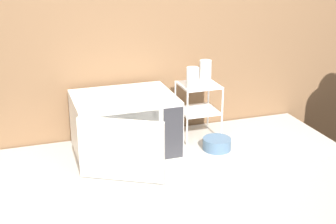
# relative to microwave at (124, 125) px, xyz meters

# --- Properties ---
(wall_back) EXTENTS (8.00, 0.06, 2.60)m
(wall_back) POSITION_rel_microwave_xyz_m (0.18, 0.29, 0.20)
(wall_back) COLOR brown
(wall_back) RESTS_ON ground_plane
(microwave) EXTENTS (0.55, 0.64, 0.32)m
(microwave) POSITION_rel_microwave_xyz_m (0.00, 0.00, 0.00)
(microwave) COLOR silver
(microwave) RESTS_ON counter
(dish_rack) EXTENTS (0.22, 0.21, 0.32)m
(dish_rack) POSITION_rel_microwave_xyz_m (0.46, 0.08, 0.07)
(dish_rack) COLOR white
(dish_rack) RESTS_ON counter
(glass_front_left) EXTENTS (0.07, 0.07, 0.12)m
(glass_front_left) POSITION_rel_microwave_xyz_m (0.40, 0.02, 0.22)
(glass_front_left) COLOR silver
(glass_front_left) RESTS_ON dish_rack
(glass_back_right) EXTENTS (0.07, 0.07, 0.12)m
(glass_back_right) POSITION_rel_microwave_xyz_m (0.53, 0.15, 0.22)
(glass_back_right) COLOR silver
(glass_back_right) RESTS_ON dish_rack
(bowl) EXTENTS (0.16, 0.16, 0.06)m
(bowl) POSITION_rel_microwave_xyz_m (0.49, -0.12, -0.13)
(bowl) COLOR slate
(bowl) RESTS_ON counter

